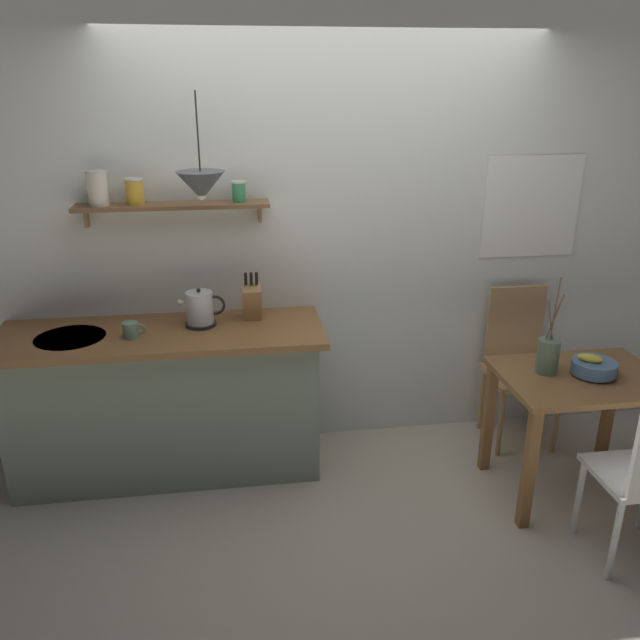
% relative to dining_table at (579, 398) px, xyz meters
% --- Properties ---
extents(ground_plane, '(14.00, 14.00, 0.00)m').
position_rel_dining_table_xyz_m(ground_plane, '(-1.27, 0.22, -0.60)').
color(ground_plane, '#BCB29E').
extents(back_wall, '(6.80, 0.11, 2.70)m').
position_rel_dining_table_xyz_m(back_wall, '(-1.07, 0.87, 0.76)').
color(back_wall, silver).
rests_on(back_wall, ground_plane).
extents(kitchen_counter, '(1.83, 0.63, 0.91)m').
position_rel_dining_table_xyz_m(kitchen_counter, '(-2.27, 0.54, -0.13)').
color(kitchen_counter, gray).
rests_on(kitchen_counter, ground_plane).
extents(wall_shelf, '(1.07, 0.20, 0.32)m').
position_rel_dining_table_xyz_m(wall_shelf, '(-2.26, 0.71, 1.03)').
color(wall_shelf, brown).
extents(dining_table, '(0.87, 0.64, 0.73)m').
position_rel_dining_table_xyz_m(dining_table, '(0.00, 0.00, 0.00)').
color(dining_table, brown).
rests_on(dining_table, ground_plane).
extents(dining_chair_far, '(0.43, 0.41, 1.00)m').
position_rel_dining_table_xyz_m(dining_chair_far, '(-0.05, 0.64, -0.04)').
color(dining_chair_far, tan).
rests_on(dining_chair_far, ground_plane).
extents(fruit_bowl, '(0.24, 0.24, 0.13)m').
position_rel_dining_table_xyz_m(fruit_bowl, '(0.05, -0.01, 0.19)').
color(fruit_bowl, '#51759E').
rests_on(fruit_bowl, dining_table).
extents(twig_vase, '(0.12, 0.12, 0.55)m').
position_rel_dining_table_xyz_m(twig_vase, '(-0.18, 0.07, 0.24)').
color(twig_vase, '#567056').
rests_on(twig_vase, dining_table).
extents(electric_kettle, '(0.26, 0.18, 0.22)m').
position_rel_dining_table_xyz_m(electric_kettle, '(-2.04, 0.58, 0.42)').
color(electric_kettle, black).
rests_on(electric_kettle, kitchen_counter).
extents(knife_block, '(0.11, 0.16, 0.29)m').
position_rel_dining_table_xyz_m(knife_block, '(-1.75, 0.64, 0.43)').
color(knife_block, tan).
rests_on(knife_block, kitchen_counter).
extents(coffee_mug_by_sink, '(0.12, 0.08, 0.09)m').
position_rel_dining_table_xyz_m(coffee_mug_by_sink, '(-2.41, 0.45, 0.36)').
color(coffee_mug_by_sink, slate).
rests_on(coffee_mug_by_sink, kitchen_counter).
extents(pendant_lamp, '(0.25, 0.25, 0.54)m').
position_rel_dining_table_xyz_m(pendant_lamp, '(-1.99, 0.47, 1.13)').
color(pendant_lamp, black).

